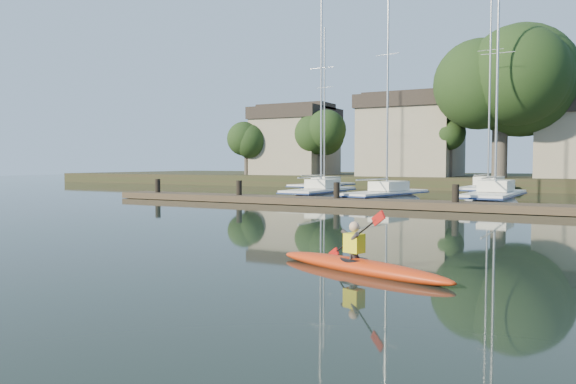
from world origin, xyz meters
The scene contains 9 objects.
ground centered at (0.00, 0.00, 0.00)m, with size 160.00×160.00×0.00m, color black.
kayak centered at (4.42, -1.92, 0.17)m, with size 4.36×1.98×1.41m.
dock centered at (0.00, 14.00, 0.20)m, with size 34.00×2.00×1.80m.
sailboat_1 centered at (-6.15, 18.61, -0.19)m, with size 2.12×8.46×13.81m.
sailboat_2 centered at (-1.76, 17.95, -0.18)m, with size 3.67×8.84×14.27m.
sailboat_3 centered at (4.04, 18.53, -0.20)m, with size 2.66×8.65×13.78m.
sailboat_5 centered at (-9.96, 27.25, -0.17)m, with size 3.15×8.57×13.86m.
sailboat_6 centered at (2.30, 27.30, -0.19)m, with size 2.78×10.66×16.79m.
shore centered at (1.61, 40.29, 3.23)m, with size 90.00×25.25×12.75m.
Camera 1 is at (8.54, -12.51, 2.21)m, focal length 35.00 mm.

